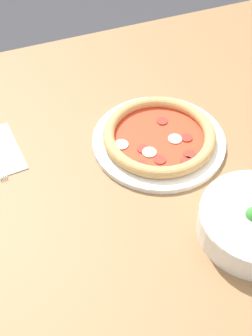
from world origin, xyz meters
TOP-DOWN VIEW (x-y plane):
  - ground_plane at (0.00, 0.00)m, footprint 8.00×8.00m
  - dining_table at (0.00, 0.00)m, footprint 1.16×1.08m
  - pizza at (-0.03, -0.06)m, footprint 0.30×0.30m

SIDE VIEW (x-z plane):
  - ground_plane at x=0.00m, z-range 0.00..0.00m
  - dining_table at x=0.00m, z-range 0.27..1.00m
  - pizza at x=-0.03m, z-range 0.73..0.77m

